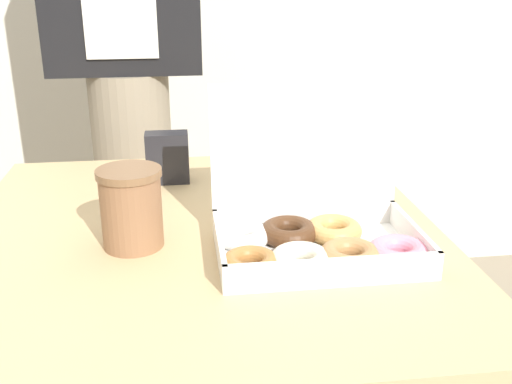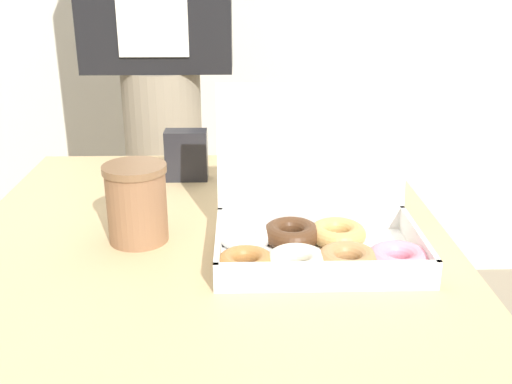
# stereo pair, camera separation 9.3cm
# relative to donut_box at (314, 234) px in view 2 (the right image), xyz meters

# --- Properties ---
(donut_box) EXTENTS (0.36, 0.26, 0.26)m
(donut_box) POSITION_rel_donut_box_xyz_m (0.00, 0.00, 0.00)
(donut_box) COLOR white
(donut_box) RESTS_ON table
(coffee_cup) EXTENTS (0.11, 0.11, 0.13)m
(coffee_cup) POSITION_rel_donut_box_xyz_m (-0.29, 0.06, 0.03)
(coffee_cup) COLOR #8C6042
(coffee_cup) RESTS_ON table
(napkin_holder) EXTENTS (0.09, 0.05, 0.11)m
(napkin_holder) POSITION_rel_donut_box_xyz_m (-0.24, 0.38, 0.02)
(napkin_holder) COLOR #232328
(napkin_holder) RESTS_ON table
(person_customer) EXTENTS (0.41, 0.23, 1.79)m
(person_customer) POSITION_rel_donut_box_xyz_m (-0.34, 0.83, 0.18)
(person_customer) COLOR gray
(person_customer) RESTS_ON ground_plane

